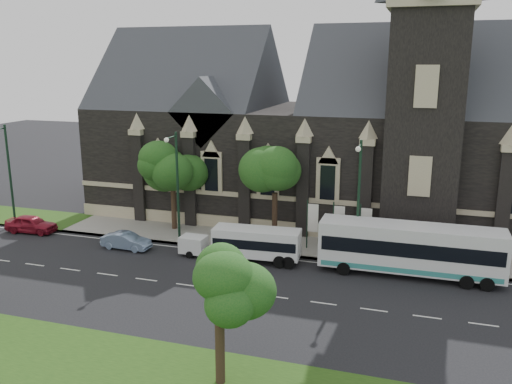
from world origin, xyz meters
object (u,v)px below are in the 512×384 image
at_px(tree_park_east, 224,287).
at_px(street_lamp_far, 8,170).
at_px(tree_walk_right, 278,170).
at_px(car_far_red, 31,224).
at_px(street_lamp_near, 358,195).
at_px(street_lamp_mid, 176,182).
at_px(sedan, 126,241).
at_px(banner_flag_left, 311,221).
at_px(shuttle_bus, 257,242).
at_px(box_trailer, 193,244).
at_px(banner_flag_right, 364,225).
at_px(tree_walk_left, 175,165).
at_px(banner_flag_center, 337,223).
at_px(tour_coach, 410,248).

bearing_deg(tree_park_east, street_lamp_far, 147.90).
xyz_separation_m(tree_park_east, tree_walk_right, (-2.96, 20.04, 1.20)).
relative_size(tree_walk_right, car_far_red, 1.78).
relative_size(street_lamp_near, street_lamp_mid, 1.00).
bearing_deg(sedan, banner_flag_left, -72.00).
distance_m(tree_walk_right, shuttle_bus, 6.77).
xyz_separation_m(tree_park_east, box_trailer, (-8.06, 14.61, -3.78)).
distance_m(street_lamp_near, box_trailer, 12.76).
relative_size(tree_walk_right, sedan, 1.99).
bearing_deg(sedan, banner_flag_right, -75.53).
distance_m(street_lamp_far, box_trailer, 18.70).
bearing_deg(shuttle_bus, street_lamp_far, 172.25).
bearing_deg(tree_walk_left, tree_walk_right, 0.06).
distance_m(banner_flag_center, shuttle_bus, 6.34).
bearing_deg(tour_coach, tree_park_east, -116.58).
bearing_deg(banner_flag_right, box_trailer, -163.05).
height_order(tree_walk_right, street_lamp_near, street_lamp_near).
bearing_deg(tree_park_east, banner_flag_left, 89.65).
bearing_deg(banner_flag_center, sedan, -165.69).
relative_size(tree_park_east, banner_flag_left, 1.57).
xyz_separation_m(street_lamp_near, sedan, (-17.45, -2.11, -4.46)).
bearing_deg(banner_flag_right, tree_walk_right, 166.40).
xyz_separation_m(street_lamp_mid, shuttle_bus, (7.04, -1.53, -3.69)).
distance_m(banner_flag_right, car_far_red, 27.82).
bearing_deg(street_lamp_mid, sedan, -148.57).
bearing_deg(street_lamp_mid, tree_walk_left, 116.47).
bearing_deg(tree_park_east, box_trailer, 118.88).
bearing_deg(tour_coach, shuttle_bus, -177.55).
distance_m(street_lamp_mid, shuttle_bus, 8.10).
bearing_deg(tour_coach, street_lamp_mid, 176.36).
distance_m(street_lamp_near, shuttle_bus, 8.02).
height_order(banner_flag_left, car_far_red, banner_flag_left).
relative_size(street_lamp_near, banner_flag_right, 2.25).
distance_m(banner_flag_center, sedan, 16.33).
height_order(tour_coach, shuttle_bus, tour_coach).
height_order(tour_coach, car_far_red, tour_coach).
xyz_separation_m(street_lamp_far, car_far_red, (2.65, -0.89, -4.36)).
relative_size(street_lamp_mid, box_trailer, 3.25).
xyz_separation_m(banner_flag_left, banner_flag_center, (2.00, 0.00, 0.00)).
bearing_deg(tree_walk_left, street_lamp_far, -165.74).
bearing_deg(tree_park_east, sedan, 133.60).
bearing_deg(shuttle_bus, car_far_red, 174.26).
bearing_deg(tree_walk_right, shuttle_bus, -91.88).
bearing_deg(tour_coach, street_lamp_near, 164.75).
distance_m(tree_park_east, tour_coach, 17.39).
relative_size(tour_coach, car_far_red, 2.78).
bearing_deg(box_trailer, street_lamp_mid, 140.80).
bearing_deg(banner_flag_left, car_far_red, -173.24).
bearing_deg(banner_flag_center, tree_park_east, -96.57).
distance_m(tree_walk_left, street_lamp_mid, 4.08).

